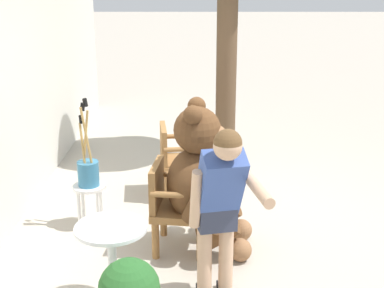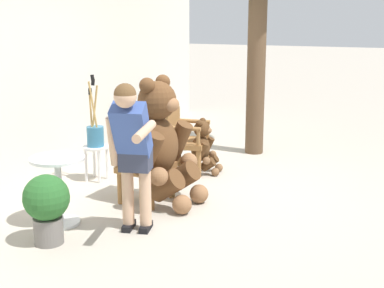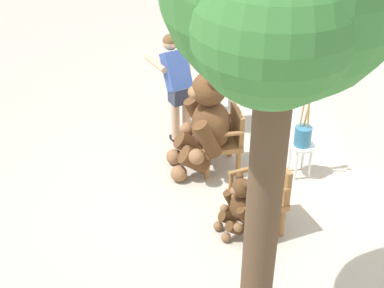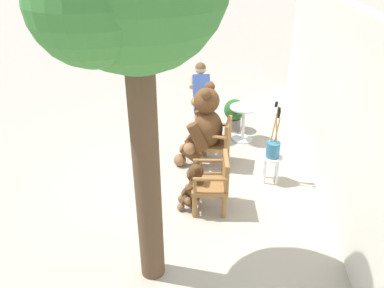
{
  "view_description": "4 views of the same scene",
  "coord_description": "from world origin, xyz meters",
  "px_view_note": "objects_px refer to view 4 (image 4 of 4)",
  "views": [
    {
      "loc": [
        -5.31,
        0.45,
        2.59
      ],
      "look_at": [
        -0.14,
        0.46,
        0.9
      ],
      "focal_mm": 50.0,
      "sensor_mm": 36.0,
      "label": 1
    },
    {
      "loc": [
        -5.96,
        -2.14,
        2.14
      ],
      "look_at": [
        0.02,
        0.26,
        0.56
      ],
      "focal_mm": 50.0,
      "sensor_mm": 36.0,
      "label": 2
    },
    {
      "loc": [
        4.98,
        -1.5,
        4.14
      ],
      "look_at": [
        0.07,
        -0.03,
        0.9
      ],
      "focal_mm": 50.0,
      "sensor_mm": 36.0,
      "label": 3
    },
    {
      "loc": [
        5.17,
        0.83,
        3.5
      ],
      "look_at": [
        -0.22,
        0.22,
        0.59
      ],
      "focal_mm": 35.0,
      "sensor_mm": 36.0,
      "label": 4
    }
  ],
  "objects_px": {
    "wooden_chair_right": "(214,181)",
    "white_stool": "(271,162)",
    "brush_bucket": "(273,147)",
    "wooden_chair_left": "(218,141)",
    "person_visitor": "(201,97)",
    "potted_plant": "(234,113)",
    "round_side_table": "(244,120)",
    "teddy_bear_large": "(204,126)",
    "teddy_bear_small": "(194,186)"
  },
  "relations": [
    {
      "from": "teddy_bear_small",
      "to": "brush_bucket",
      "type": "xyz_separation_m",
      "value": [
        -0.83,
        1.18,
        0.27
      ]
    },
    {
      "from": "teddy_bear_large",
      "to": "potted_plant",
      "type": "bearing_deg",
      "value": 159.51
    },
    {
      "from": "wooden_chair_right",
      "to": "wooden_chair_left",
      "type": "bearing_deg",
      "value": -180.0
    },
    {
      "from": "potted_plant",
      "to": "brush_bucket",
      "type": "bearing_deg",
      "value": 18.5
    },
    {
      "from": "wooden_chair_right",
      "to": "white_stool",
      "type": "xyz_separation_m",
      "value": [
        -0.82,
        0.9,
        -0.11
      ]
    },
    {
      "from": "wooden_chair_left",
      "to": "teddy_bear_large",
      "type": "relative_size",
      "value": 0.59
    },
    {
      "from": "wooden_chair_right",
      "to": "teddy_bear_large",
      "type": "distance_m",
      "value": 1.34
    },
    {
      "from": "wooden_chair_right",
      "to": "white_stool",
      "type": "height_order",
      "value": "wooden_chair_right"
    },
    {
      "from": "brush_bucket",
      "to": "round_side_table",
      "type": "relative_size",
      "value": 1.3
    },
    {
      "from": "wooden_chair_right",
      "to": "teddy_bear_small",
      "type": "bearing_deg",
      "value": -87.88
    },
    {
      "from": "round_side_table",
      "to": "white_stool",
      "type": "bearing_deg",
      "value": 17.26
    },
    {
      "from": "teddy_bear_large",
      "to": "teddy_bear_small",
      "type": "xyz_separation_m",
      "value": [
        1.3,
        -0.02,
        -0.35
      ]
    },
    {
      "from": "potted_plant",
      "to": "round_side_table",
      "type": "bearing_deg",
      "value": 22.18
    },
    {
      "from": "wooden_chair_right",
      "to": "brush_bucket",
      "type": "bearing_deg",
      "value": 132.45
    },
    {
      "from": "person_visitor",
      "to": "potted_plant",
      "type": "height_order",
      "value": "person_visitor"
    },
    {
      "from": "wooden_chair_right",
      "to": "brush_bucket",
      "type": "distance_m",
      "value": 1.23
    },
    {
      "from": "wooden_chair_left",
      "to": "teddy_bear_large",
      "type": "xyz_separation_m",
      "value": [
        -0.02,
        -0.26,
        0.26
      ]
    },
    {
      "from": "wooden_chair_left",
      "to": "wooden_chair_right",
      "type": "relative_size",
      "value": 1.0
    },
    {
      "from": "wooden_chair_left",
      "to": "round_side_table",
      "type": "xyz_separation_m",
      "value": [
        -0.98,
        0.45,
        -0.01
      ]
    },
    {
      "from": "brush_bucket",
      "to": "potted_plant",
      "type": "xyz_separation_m",
      "value": [
        -1.89,
        -0.63,
        -0.24
      ]
    },
    {
      "from": "wooden_chair_left",
      "to": "person_visitor",
      "type": "height_order",
      "value": "person_visitor"
    },
    {
      "from": "person_visitor",
      "to": "wooden_chair_right",
      "type": "bearing_deg",
      "value": 9.86
    },
    {
      "from": "brush_bucket",
      "to": "wooden_chair_right",
      "type": "bearing_deg",
      "value": -47.55
    },
    {
      "from": "teddy_bear_small",
      "to": "person_visitor",
      "type": "bearing_deg",
      "value": -177.38
    },
    {
      "from": "person_visitor",
      "to": "brush_bucket",
      "type": "distance_m",
      "value": 1.91
    },
    {
      "from": "wooden_chair_left",
      "to": "white_stool",
      "type": "height_order",
      "value": "wooden_chair_left"
    },
    {
      "from": "teddy_bear_small",
      "to": "potted_plant",
      "type": "height_order",
      "value": "teddy_bear_small"
    },
    {
      "from": "teddy_bear_small",
      "to": "brush_bucket",
      "type": "bearing_deg",
      "value": 125.2
    },
    {
      "from": "wooden_chair_right",
      "to": "brush_bucket",
      "type": "height_order",
      "value": "brush_bucket"
    },
    {
      "from": "brush_bucket",
      "to": "white_stool",
      "type": "bearing_deg",
      "value": -32.0
    },
    {
      "from": "teddy_bear_small",
      "to": "potted_plant",
      "type": "relative_size",
      "value": 1.11
    },
    {
      "from": "teddy_bear_large",
      "to": "teddy_bear_small",
      "type": "height_order",
      "value": "teddy_bear_large"
    },
    {
      "from": "white_stool",
      "to": "round_side_table",
      "type": "distance_m",
      "value": 1.51
    },
    {
      "from": "teddy_bear_small",
      "to": "potted_plant",
      "type": "distance_m",
      "value": 2.78
    },
    {
      "from": "wooden_chair_left",
      "to": "potted_plant",
      "type": "distance_m",
      "value": 1.46
    },
    {
      "from": "wooden_chair_right",
      "to": "person_visitor",
      "type": "relative_size",
      "value": 0.56
    },
    {
      "from": "wooden_chair_left",
      "to": "teddy_bear_small",
      "type": "distance_m",
      "value": 1.32
    },
    {
      "from": "teddy_bear_small",
      "to": "white_stool",
      "type": "xyz_separation_m",
      "value": [
        -0.83,
        1.18,
        -0.01
      ]
    },
    {
      "from": "wooden_chair_left",
      "to": "wooden_chair_right",
      "type": "height_order",
      "value": "same"
    },
    {
      "from": "wooden_chair_left",
      "to": "brush_bucket",
      "type": "height_order",
      "value": "brush_bucket"
    },
    {
      "from": "teddy_bear_large",
      "to": "brush_bucket",
      "type": "bearing_deg",
      "value": 67.94
    },
    {
      "from": "wooden_chair_left",
      "to": "wooden_chair_right",
      "type": "distance_m",
      "value": 1.28
    },
    {
      "from": "teddy_bear_small",
      "to": "round_side_table",
      "type": "relative_size",
      "value": 1.05
    },
    {
      "from": "wooden_chair_left",
      "to": "brush_bucket",
      "type": "relative_size",
      "value": 0.92
    },
    {
      "from": "white_stool",
      "to": "potted_plant",
      "type": "bearing_deg",
      "value": -161.54
    },
    {
      "from": "wooden_chair_right",
      "to": "round_side_table",
      "type": "relative_size",
      "value": 1.19
    },
    {
      "from": "person_visitor",
      "to": "round_side_table",
      "type": "distance_m",
      "value": 0.96
    },
    {
      "from": "round_side_table",
      "to": "potted_plant",
      "type": "distance_m",
      "value": 0.49
    },
    {
      "from": "teddy_bear_large",
      "to": "wooden_chair_left",
      "type": "bearing_deg",
      "value": 86.59
    },
    {
      "from": "teddy_bear_small",
      "to": "round_side_table",
      "type": "xyz_separation_m",
      "value": [
        -2.27,
        0.73,
        0.08
      ]
    }
  ]
}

